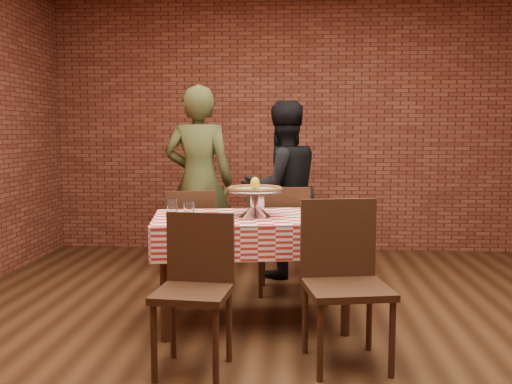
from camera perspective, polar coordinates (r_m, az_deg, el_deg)
ground at (r=3.73m, az=4.49°, el=-15.08°), size 6.00×6.00×0.00m
back_wall at (r=6.48m, az=4.27°, el=6.97°), size 5.50×0.00×5.50m
table at (r=4.06m, az=-0.37°, el=-7.75°), size 1.45×1.01×0.75m
tablecloth at (r=4.01m, az=-0.37°, el=-4.04°), size 1.49×1.05×0.23m
pizza_stand at (r=3.97m, az=-0.10°, el=-1.15°), size 0.49×0.49×0.18m
pizza at (r=3.96m, az=-0.10°, el=0.22°), size 0.46×0.46×0.03m
lemon at (r=3.95m, az=-0.10°, el=0.89°), size 0.08×0.08×0.08m
water_glass_left at (r=3.88m, az=-6.64°, el=-1.82°), size 0.09×0.09×0.12m
water_glass_right at (r=4.05m, az=-8.31°, el=-1.50°), size 0.09×0.09×0.12m
side_plate at (r=3.99m, az=6.28°, el=-2.36°), size 0.19×0.19×0.01m
sweetener_packet_a at (r=3.93m, az=7.85°, el=-2.56°), size 0.06×0.05×0.00m
sweetener_packet_b at (r=3.99m, az=8.81°, el=-2.45°), size 0.05×0.04×0.00m
condiment_caddy at (r=4.28m, az=-0.04°, el=-0.80°), size 0.13×0.12×0.15m
chair_near_left at (r=3.25m, az=-6.31°, el=-10.15°), size 0.44×0.44×0.88m
chair_near_right at (r=3.36m, az=9.03°, el=-9.11°), size 0.54×0.54×0.94m
chair_far_left at (r=4.78m, az=-6.49°, el=-4.92°), size 0.47×0.47×0.88m
chair_far_right at (r=4.79m, az=2.77°, el=-4.68°), size 0.42×0.42×0.90m
diner_olive at (r=5.35m, az=-5.70°, el=1.05°), size 0.66×0.45×1.76m
diner_black at (r=5.31m, az=2.62°, el=0.28°), size 0.98×0.90×1.62m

